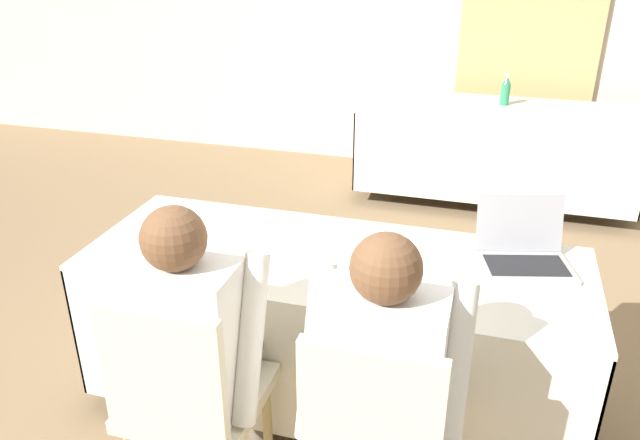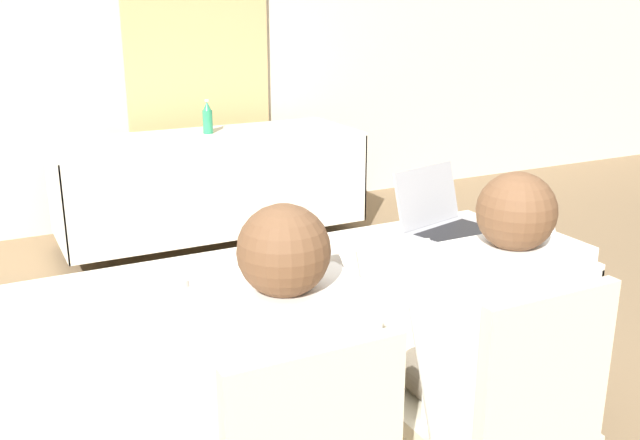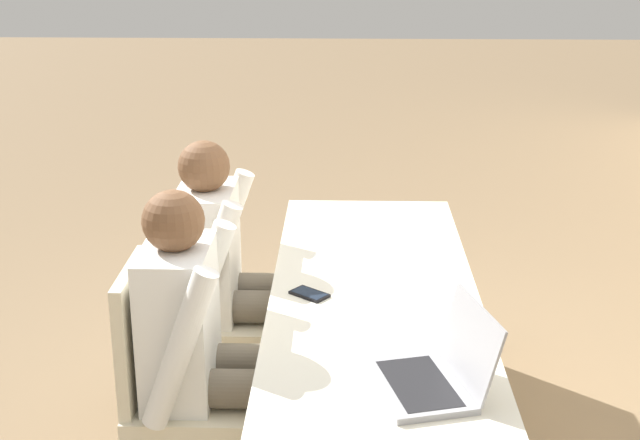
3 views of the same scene
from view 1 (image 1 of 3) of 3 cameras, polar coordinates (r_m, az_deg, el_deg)
name	(u,v)px [view 1 (image 1 of 3)]	position (r m, az deg, el deg)	size (l,w,h in m)	color
ground_plane	(332,401)	(2.89, 1.12, -16.24)	(24.00, 24.00, 0.00)	#846B4C
wall_back	(439,5)	(5.38, 10.82, 18.76)	(12.00, 0.06, 2.70)	beige
curtain_panel	(533,12)	(5.29, 18.88, 17.55)	(1.07, 0.04, 2.65)	tan
conference_table_near	(333,295)	(2.56, 1.23, -6.89)	(1.99, 0.74, 0.73)	silver
conference_table_far	(496,131)	(4.82, 15.83, 7.84)	(1.99, 0.74, 0.73)	silver
laptop	(524,254)	(2.52, 18.16, -2.96)	(0.40, 0.37, 0.24)	#99999E
cell_phone	(341,288)	(2.25, 1.92, -6.26)	(0.14, 0.15, 0.01)	black
paper_beside_laptop	(250,254)	(2.51, -6.44, -3.10)	(0.26, 0.33, 0.00)	white
water_bottle	(505,91)	(4.83, 16.60, 11.24)	(0.07, 0.07, 0.23)	#288456
chair_near_left	(187,396)	(2.17, -12.07, -15.44)	(0.44, 0.44, 0.92)	tan
chair_near_right	(376,435)	(2.01, 5.14, -19.03)	(0.44, 0.44, 0.92)	tan
person_checkered_shirt	(197,338)	(2.15, -11.17, -10.51)	(0.50, 0.52, 1.18)	#665B4C
person_white_shirt	(385,372)	(1.98, 5.95, -13.66)	(0.50, 0.52, 1.18)	#665B4C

